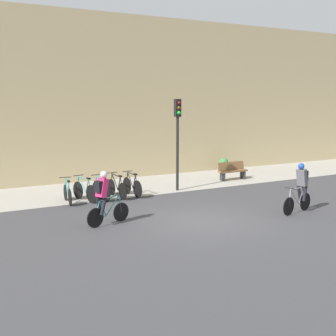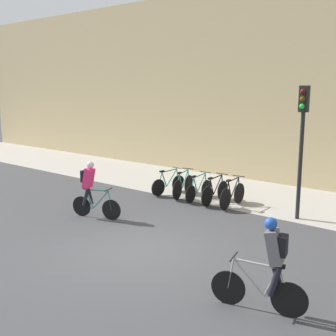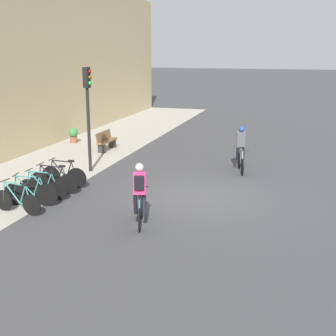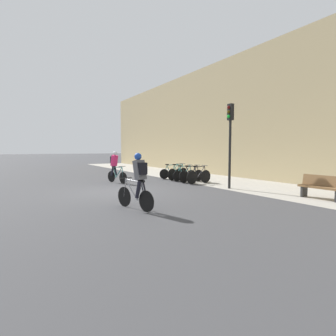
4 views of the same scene
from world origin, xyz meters
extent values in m
plane|color=#3D3D3F|center=(0.00, 0.00, 0.00)|extent=(200.00, 200.00, 0.00)
cube|color=#A39E93|center=(0.00, 6.75, 0.00)|extent=(44.00, 4.50, 0.01)
cube|color=tan|center=(0.00, 9.30, 4.06)|extent=(44.00, 0.60, 8.12)
cylinder|color=black|center=(-2.31, 1.26, 0.31)|extent=(0.61, 0.21, 0.63)
cylinder|color=black|center=(-3.32, 0.96, 0.31)|extent=(0.61, 0.21, 0.63)
cylinder|color=teal|center=(-2.65, 1.16, 0.60)|extent=(0.57, 0.20, 0.62)
cylinder|color=teal|center=(-3.03, 1.04, 0.58)|extent=(0.27, 0.12, 0.58)
cylinder|color=teal|center=(-2.76, 1.12, 0.88)|extent=(0.76, 0.26, 0.07)
cylinder|color=teal|center=(-3.12, 1.02, 0.31)|extent=(0.41, 0.15, 0.05)
cylinder|color=teal|center=(-3.23, 0.98, 0.59)|extent=(0.22, 0.09, 0.56)
cylinder|color=teal|center=(-2.35, 1.25, 0.60)|extent=(0.13, 0.07, 0.59)
cylinder|color=black|center=(-2.39, 1.24, 0.93)|extent=(0.16, 0.45, 0.03)
cube|color=black|center=(-3.14, 1.01, 0.90)|extent=(0.21, 0.13, 0.06)
cube|color=#E52866|center=(-3.04, 1.04, 1.23)|extent=(0.40, 0.40, 0.63)
sphere|color=silver|center=(-2.96, 1.06, 1.64)|extent=(0.27, 0.27, 0.22)
cylinder|color=black|center=(-3.06, 0.92, 0.66)|extent=(0.29, 0.18, 0.56)
cylinder|color=black|center=(-3.12, 1.13, 0.66)|extent=(0.26, 0.17, 0.56)
cube|color=black|center=(-3.17, 1.00, 1.28)|extent=(0.21, 0.29, 0.36)
cylinder|color=black|center=(3.04, -0.87, 0.32)|extent=(0.63, 0.19, 0.64)
cylinder|color=black|center=(4.10, -0.61, 0.32)|extent=(0.63, 0.19, 0.64)
cylinder|color=#99999E|center=(3.40, -0.78, 0.60)|extent=(0.59, 0.18, 0.62)
cylinder|color=#99999E|center=(3.79, -0.69, 0.59)|extent=(0.28, 0.11, 0.58)
cylinder|color=#99999E|center=(3.51, -0.75, 0.89)|extent=(0.80, 0.24, 0.07)
cylinder|color=#99999E|center=(3.89, -0.66, 0.31)|extent=(0.43, 0.14, 0.05)
cylinder|color=#99999E|center=(4.00, -0.63, 0.60)|extent=(0.23, 0.09, 0.56)
cylinder|color=#99999E|center=(3.08, -0.86, 0.61)|extent=(0.13, 0.06, 0.59)
cylinder|color=black|center=(3.12, -0.85, 0.94)|extent=(0.14, 0.45, 0.03)
cube|color=black|center=(3.91, -0.66, 0.91)|extent=(0.21, 0.13, 0.06)
cube|color=#5B5B60|center=(3.81, -0.68, 1.24)|extent=(0.39, 0.39, 0.63)
sphere|color=#1E47AD|center=(3.73, -0.70, 1.65)|extent=(0.27, 0.27, 0.22)
cylinder|color=black|center=(3.83, -0.56, 0.67)|extent=(0.29, 0.17, 0.56)
cylinder|color=black|center=(3.89, -0.77, 0.67)|extent=(0.26, 0.16, 0.56)
cube|color=black|center=(3.95, -0.65, 1.29)|extent=(0.20, 0.29, 0.36)
cylinder|color=black|center=(-2.91, 5.35, 0.32)|extent=(0.12, 0.63, 0.63)
cylinder|color=black|center=(-3.05, 4.32, 0.32)|extent=(0.12, 0.63, 0.63)
cylinder|color=teal|center=(-2.96, 5.00, 0.60)|extent=(0.12, 0.57, 0.62)
cylinder|color=teal|center=(-3.01, 4.62, 0.58)|extent=(0.08, 0.27, 0.58)
cylinder|color=teal|center=(-2.98, 4.89, 0.88)|extent=(0.14, 0.77, 0.07)
cylinder|color=teal|center=(-3.02, 4.53, 0.31)|extent=(0.09, 0.42, 0.05)
cylinder|color=teal|center=(-3.04, 4.41, 0.59)|extent=(0.06, 0.22, 0.56)
cylinder|color=teal|center=(-2.92, 5.31, 0.61)|extent=(0.05, 0.12, 0.59)
cylinder|color=black|center=(-2.92, 5.27, 0.94)|extent=(0.46, 0.09, 0.03)
cube|color=black|center=(-3.03, 4.51, 0.91)|extent=(0.11, 0.21, 0.06)
cylinder|color=black|center=(-2.39, 5.32, 0.35)|extent=(0.18, 0.70, 0.71)
cylinder|color=black|center=(-2.19, 4.35, 0.35)|extent=(0.18, 0.70, 0.71)
cylinder|color=teal|center=(-2.33, 4.99, 0.64)|extent=(0.15, 0.54, 0.62)
cylinder|color=teal|center=(-2.25, 4.63, 0.62)|extent=(0.09, 0.26, 0.58)
cylinder|color=teal|center=(-2.30, 4.88, 0.92)|extent=(0.19, 0.73, 0.07)
cylinder|color=teal|center=(-2.23, 4.54, 0.35)|extent=(0.11, 0.40, 0.05)
cylinder|color=teal|center=(-2.21, 4.44, 0.63)|extent=(0.07, 0.21, 0.56)
cylinder|color=teal|center=(-2.39, 5.28, 0.64)|extent=(0.06, 0.12, 0.58)
cylinder|color=black|center=(-2.38, 5.24, 0.97)|extent=(0.46, 0.12, 0.03)
cube|color=black|center=(-2.23, 4.52, 0.94)|extent=(0.12, 0.21, 0.06)
cylinder|color=black|center=(-1.63, 5.36, 0.31)|extent=(0.07, 0.62, 0.62)
cylinder|color=black|center=(-1.58, 4.31, 0.31)|extent=(0.07, 0.62, 0.62)
cylinder|color=teal|center=(-1.61, 5.00, 0.59)|extent=(0.07, 0.58, 0.62)
cylinder|color=teal|center=(-1.59, 4.61, 0.58)|extent=(0.05, 0.27, 0.58)
cylinder|color=teal|center=(-1.61, 4.89, 0.88)|extent=(0.08, 0.78, 0.07)
cylinder|color=teal|center=(-1.59, 4.52, 0.30)|extent=(0.05, 0.42, 0.05)
cylinder|color=teal|center=(-1.58, 4.40, 0.59)|extent=(0.04, 0.22, 0.56)
cylinder|color=teal|center=(-1.63, 5.32, 0.60)|extent=(0.04, 0.12, 0.59)
cylinder|color=black|center=(-1.63, 5.27, 0.93)|extent=(0.46, 0.05, 0.03)
cube|color=black|center=(-1.59, 4.50, 0.90)|extent=(0.09, 0.20, 0.06)
cylinder|color=black|center=(-0.94, 5.36, 0.34)|extent=(0.06, 0.68, 0.68)
cylinder|color=black|center=(-0.89, 4.30, 0.34)|extent=(0.06, 0.68, 0.68)
cylinder|color=black|center=(-0.92, 5.00, 0.62)|extent=(0.06, 0.58, 0.62)
cylinder|color=black|center=(-0.91, 4.61, 0.61)|extent=(0.05, 0.27, 0.58)
cylinder|color=black|center=(-0.92, 4.89, 0.91)|extent=(0.07, 0.79, 0.07)
cylinder|color=black|center=(-0.90, 4.52, 0.33)|extent=(0.05, 0.43, 0.05)
cylinder|color=black|center=(-0.90, 4.40, 0.62)|extent=(0.04, 0.22, 0.56)
cylinder|color=black|center=(-0.93, 5.32, 0.63)|extent=(0.04, 0.12, 0.59)
cylinder|color=black|center=(-0.93, 5.28, 0.96)|extent=(0.46, 0.05, 0.03)
cube|color=black|center=(-0.90, 4.50, 0.93)|extent=(0.09, 0.20, 0.06)
cylinder|color=black|center=(-0.24, 5.32, 0.36)|extent=(0.06, 0.71, 0.71)
cylinder|color=black|center=(-0.21, 4.35, 0.36)|extent=(0.06, 0.71, 0.71)
cylinder|color=black|center=(-0.23, 4.99, 0.64)|extent=(0.06, 0.54, 0.62)
cylinder|color=black|center=(-0.22, 4.63, 0.62)|extent=(0.05, 0.25, 0.58)
cylinder|color=black|center=(-0.23, 4.88, 0.92)|extent=(0.06, 0.72, 0.07)
cylinder|color=black|center=(-0.22, 4.54, 0.35)|extent=(0.05, 0.39, 0.05)
cylinder|color=black|center=(-0.21, 4.44, 0.63)|extent=(0.04, 0.21, 0.56)
cylinder|color=black|center=(-0.24, 5.28, 0.65)|extent=(0.04, 0.11, 0.58)
cylinder|color=black|center=(-0.24, 5.24, 0.98)|extent=(0.46, 0.04, 0.03)
cube|color=black|center=(-0.22, 4.53, 0.95)|extent=(0.09, 0.20, 0.06)
cylinder|color=black|center=(2.00, 4.91, 2.00)|extent=(0.12, 0.12, 3.99)
cube|color=black|center=(2.00, 4.91, 3.61)|extent=(0.26, 0.20, 0.76)
sphere|color=#590C0C|center=(2.00, 4.78, 3.82)|extent=(0.15, 0.15, 0.15)
sphere|color=#4C380A|center=(2.00, 4.78, 3.61)|extent=(0.15, 0.15, 0.15)
sphere|color=green|center=(2.00, 4.78, 3.40)|extent=(0.15, 0.15, 0.15)
cube|color=brown|center=(5.77, 5.84, 0.45)|extent=(1.57, 0.40, 0.08)
cube|color=brown|center=(5.77, 6.02, 0.69)|extent=(1.57, 0.12, 0.40)
cube|color=#2D2D2D|center=(5.14, 5.84, 0.23)|extent=(0.08, 0.36, 0.45)
camera|label=1|loc=(-8.34, -12.51, 3.98)|focal=50.00mm
camera|label=2|loc=(6.69, -7.14, 3.93)|focal=45.00mm
camera|label=3|loc=(-14.11, -2.99, 4.65)|focal=50.00mm
camera|label=4|loc=(11.00, -4.13, 1.88)|focal=28.00mm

